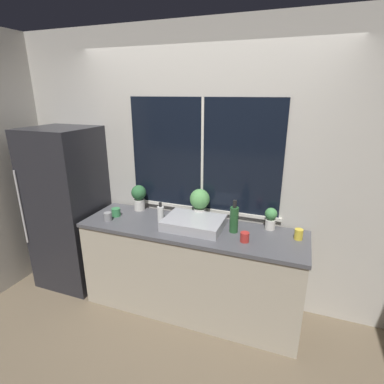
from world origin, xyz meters
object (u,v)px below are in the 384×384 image
at_px(mug_red, 245,237).
at_px(bottle_tall, 234,219).
at_px(potted_plant_left, 139,196).
at_px(soap_bottle, 161,213).
at_px(potted_plant_right, 271,218).
at_px(mug_grey, 108,217).
at_px(mug_yellow, 299,234).
at_px(refrigerator, 70,208).
at_px(mug_green, 116,212).
at_px(potted_plant_center, 200,201).
at_px(sink, 194,223).

bearing_deg(mug_red, bottle_tall, 130.34).
bearing_deg(potted_plant_left, bottle_tall, -9.33).
bearing_deg(mug_red, soap_bottle, 170.47).
relative_size(potted_plant_right, mug_grey, 2.45).
bearing_deg(mug_red, mug_yellow, 25.60).
relative_size(refrigerator, bottle_tall, 5.82).
bearing_deg(potted_plant_left, mug_grey, -112.35).
xyz_separation_m(bottle_tall, mug_green, (-1.20, -0.06, -0.08)).
bearing_deg(potted_plant_center, mug_grey, -156.55).
relative_size(potted_plant_center, mug_yellow, 3.30).
bearing_deg(potted_plant_right, refrigerator, -174.85).
bearing_deg(mug_grey, potted_plant_right, 13.36).
xyz_separation_m(potted_plant_center, mug_green, (-0.82, -0.23, -0.14)).
bearing_deg(mug_green, refrigerator, 176.24).
bearing_deg(potted_plant_left, soap_bottle, -28.29).
height_order(potted_plant_center, soap_bottle, potted_plant_center).
height_order(potted_plant_center, potted_plant_right, potted_plant_center).
relative_size(refrigerator, potted_plant_left, 6.43).
bearing_deg(mug_grey, soap_bottle, 19.73).
distance_m(refrigerator, bottle_tall, 1.84).
relative_size(sink, bottle_tall, 1.79).
xyz_separation_m(bottle_tall, mug_yellow, (0.55, 0.05, -0.08)).
relative_size(refrigerator, potted_plant_center, 5.73).
xyz_separation_m(bottle_tall, mug_red, (0.13, -0.15, -0.08)).
relative_size(bottle_tall, mug_yellow, 3.25).
xyz_separation_m(refrigerator, mug_yellow, (2.38, 0.07, 0.06)).
bearing_deg(mug_grey, potted_plant_center, 23.45).
bearing_deg(mug_red, potted_plant_right, 62.26).
bearing_deg(mug_red, refrigerator, 176.09).
bearing_deg(potted_plant_center, sink, -85.56).
height_order(sink, soap_bottle, sink).
distance_m(mug_grey, mug_green, 0.13).
xyz_separation_m(potted_plant_right, mug_green, (-1.50, -0.23, -0.07)).
distance_m(soap_bottle, bottle_tall, 0.72).
xyz_separation_m(potted_plant_left, mug_red, (1.19, -0.33, -0.11)).
bearing_deg(potted_plant_left, mug_green, -120.33).
bearing_deg(potted_plant_right, potted_plant_left, -180.00).
distance_m(potted_plant_center, mug_green, 0.86).
height_order(potted_plant_center, bottle_tall, potted_plant_center).
height_order(bottle_tall, mug_green, bottle_tall).
distance_m(mug_grey, mug_yellow, 1.78).
bearing_deg(refrigerator, mug_green, -3.76).
height_order(bottle_tall, mug_grey, bottle_tall).
distance_m(bottle_tall, mug_grey, 1.23).
xyz_separation_m(mug_red, mug_yellow, (0.42, 0.20, 0.00)).
relative_size(potted_plant_left, mug_red, 3.27).
bearing_deg(mug_green, mug_grey, -94.91).
height_order(potted_plant_left, mug_yellow, potted_plant_left).
xyz_separation_m(sink, bottle_tall, (0.37, 0.03, 0.08)).
bearing_deg(potted_plant_right, soap_bottle, -169.82).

